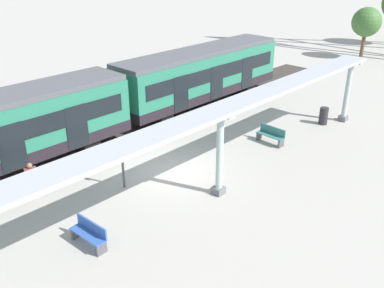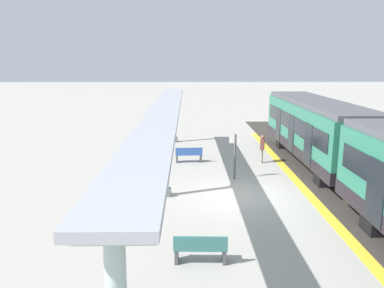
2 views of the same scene
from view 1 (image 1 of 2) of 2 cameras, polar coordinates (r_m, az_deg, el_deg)
name	(u,v)px [view 1 (image 1 of 2)]	position (r m, az deg, el deg)	size (l,w,h in m)	color
ground_plane	(169,170)	(19.09, -3.13, -3.48)	(176.00, 176.00, 0.00)	#A8A29A
tactile_edge_strip	(125,149)	(21.27, -8.99, -0.64)	(0.43, 28.18, 0.01)	yellow
trackbed	(103,139)	(22.62, -11.83, 0.73)	(3.20, 40.18, 0.01)	#38332D
train_far_carriage	(201,76)	(26.64, 1.20, 9.12)	(2.65, 12.15, 3.48)	#267257
canopy_pillar_second	(220,154)	(16.49, 3.73, -1.35)	(1.10, 0.44, 3.51)	slate
canopy_pillar_third	(347,91)	(25.40, 20.13, 6.70)	(1.10, 0.44, 3.51)	slate
canopy_beam	(221,110)	(15.78, 3.92, 4.56)	(1.20, 22.84, 0.16)	#A8AAB2
bench_near_end	(271,135)	(21.85, 10.56, 1.22)	(1.51, 0.48, 0.86)	#36706C
bench_mid_platform	(89,233)	(14.77, -13.59, -11.58)	(1.52, 0.53, 0.86)	#3359A5
trash_bin	(324,116)	(24.95, 17.24, 3.62)	(0.48, 0.48, 0.97)	#2B282D
platform_info_sign	(122,158)	(17.35, -9.35, -1.92)	(0.56, 0.10, 2.20)	#4C4C51
passenger_waiting_near_edge	(31,177)	(17.66, -20.75, -4.11)	(0.32, 0.49, 1.56)	gray
tree_left_background	(367,22)	(41.22, 22.38, 14.86)	(2.53, 2.53, 4.46)	brown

